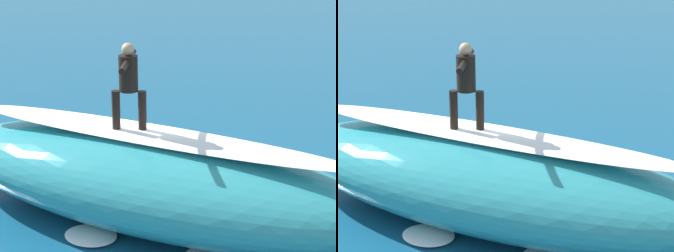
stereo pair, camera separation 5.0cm
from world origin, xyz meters
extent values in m
plane|color=#145175|center=(0.00, 0.00, 0.00)|extent=(120.00, 120.00, 0.00)
ellipsoid|color=teal|center=(-0.58, 1.55, 0.93)|extent=(10.01, 5.15, 1.86)
ellipsoid|color=white|center=(-0.58, 1.55, 1.90)|extent=(8.17, 2.82, 0.08)
ellipsoid|color=silver|center=(-0.18, 1.46, 1.90)|extent=(2.27, 0.82, 0.08)
cylinder|color=black|center=(0.08, 1.50, 2.32)|extent=(0.17, 0.17, 0.77)
cylinder|color=black|center=(-0.43, 1.42, 2.32)|extent=(0.17, 0.17, 0.77)
cylinder|color=black|center=(-0.18, 1.46, 3.06)|extent=(0.42, 0.42, 0.70)
sphere|color=tan|center=(-0.18, 1.46, 3.53)|extent=(0.24, 0.24, 0.24)
cylinder|color=black|center=(-0.26, 1.95, 3.31)|extent=(0.21, 0.64, 0.11)
cylinder|color=black|center=(-0.09, 0.97, 3.31)|extent=(0.21, 0.64, 0.11)
ellipsoid|color=#E0563D|center=(-0.87, -2.04, 0.03)|extent=(2.03, 2.01, 0.07)
cylinder|color=black|center=(-0.87, -2.04, 0.22)|extent=(0.81, 0.80, 0.30)
sphere|color=tan|center=(-1.24, -1.67, 0.28)|extent=(0.21, 0.21, 0.21)
cylinder|color=black|center=(-0.26, -2.52, 0.13)|extent=(0.59, 0.59, 0.13)
cylinder|color=black|center=(-0.38, -2.64, 0.13)|extent=(0.59, 0.59, 0.13)
ellipsoid|color=white|center=(0.32, 2.50, 0.07)|extent=(1.13, 0.95, 0.13)
ellipsoid|color=white|center=(-1.51, -0.12, 0.06)|extent=(0.65, 0.50, 0.13)
camera|label=1|loc=(-3.63, 12.28, 6.02)|focal=65.47mm
camera|label=2|loc=(-3.68, 12.26, 6.02)|focal=65.47mm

